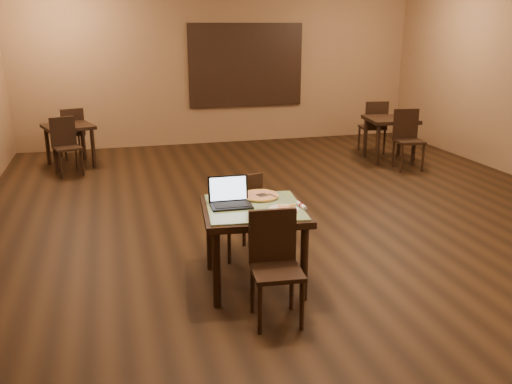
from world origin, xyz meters
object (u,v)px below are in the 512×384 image
object	(u,v)px
pizza_pan	(260,197)
chair_main_near	(275,259)
other_table_b_chair_far	(72,130)
other_table_a	(390,125)
other_table_a_chair_near	(407,136)
laptop	(230,198)
other_table_b	(69,132)
other_table_b_chair_near	(66,143)
tiled_table	(254,217)
other_table_a_chair_far	(374,124)
chair_main_far	(240,210)

from	to	relation	value
pizza_pan	chair_main_near	bearing A→B (deg)	-97.51
pizza_pan	other_table_b_chair_far	distance (m)	5.78
other_table_a	other_table_a_chair_near	size ratio (longest dim) A/B	0.93
laptop	pizza_pan	xyz separation A→B (m)	(0.32, 0.13, -0.06)
chair_main_near	other_table_a_chair_near	distance (m)	5.45
other_table_b	other_table_b_chair_far	distance (m)	0.54
chair_main_near	other_table_a	bearing A→B (deg)	57.48
other_table_b_chair_far	other_table_b_chair_near	bearing A→B (deg)	69.73
other_table_b	other_table_b_chair_near	world-z (taller)	other_table_b_chair_near
chair_main_near	other_table_b_chair_far	distance (m)	6.56
tiled_table	other_table_b	xyz separation A→B (m)	(-1.89, 5.13, -0.07)
laptop	other_table_a_chair_far	size ratio (longest dim) A/B	0.38
chair_main_far	other_table_b_chair_far	size ratio (longest dim) A/B	0.99
other_table_b	other_table_a_chair_far	bearing A→B (deg)	-22.76
other_table_a_chair_near	laptop	bearing A→B (deg)	-130.59
tiled_table	chair_main_near	xyz separation A→B (m)	(0.01, -0.62, -0.15)
other_table_b_chair_far	pizza_pan	bearing A→B (deg)	92.41
other_table_a	other_table_a_chair_far	world-z (taller)	other_table_a_chair_far
chair_main_far	chair_main_near	bearing A→B (deg)	76.66
chair_main_near	other_table_b	bearing A→B (deg)	113.00
laptop	chair_main_far	bearing A→B (deg)	68.98
chair_main_near	other_table_a_chair_far	distance (m)	6.35
laptop	other_table_a_chair_far	distance (m)	5.90
pizza_pan	other_table_a_chair_far	bearing A→B (deg)	51.97
chair_main_near	laptop	xyz separation A→B (m)	(-0.21, 0.73, 0.32)
laptop	other_table_b_chair_far	bearing A→B (deg)	108.62
chair_main_near	pizza_pan	size ratio (longest dim) A/B	2.74
chair_main_near	other_table_b	distance (m)	6.05
tiled_table	other_table_a	world-z (taller)	other_table_a
other_table_a_chair_near	other_table_a_chair_far	bearing A→B (deg)	98.82
tiled_table	pizza_pan	distance (m)	0.29
tiled_table	laptop	bearing A→B (deg)	157.81
tiled_table	other_table_b	distance (m)	5.46
chair_main_far	pizza_pan	distance (m)	0.47
tiled_table	chair_main_far	world-z (taller)	chair_main_far
chair_main_near	chair_main_far	bearing A→B (deg)	94.25
laptop	other_table_a	bearing A→B (deg)	48.31
other_table_a	other_table_b_chair_far	bearing A→B (deg)	171.24
pizza_pan	other_table_a_chair_near	xyz separation A→B (m)	(3.46, 3.25, -0.21)
laptop	other_table_a_chair_far	xyz separation A→B (m)	(3.76, 4.53, -0.27)
pizza_pan	other_table_a_chair_near	bearing A→B (deg)	43.13
other_table_a	chair_main_far	bearing A→B (deg)	-128.27
chair_main_far	laptop	xyz separation A→B (m)	(-0.22, -0.51, 0.31)
pizza_pan	other_table_a	size ratio (longest dim) A/B	0.36
other_table_a	other_table_a_chair_near	distance (m)	0.58
other_table_a_chair_near	pizza_pan	bearing A→B (deg)	-129.20
chair_main_near	chair_main_far	xyz separation A→B (m)	(0.01, 1.24, 0.00)
other_table_b_chair_near	chair_main_far	bearing A→B (deg)	-81.72
tiled_table	pizza_pan	world-z (taller)	pizza_pan
chair_main_far	other_table_a_chair_near	world-z (taller)	other_table_a_chair_near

